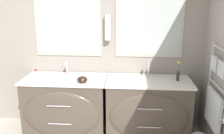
% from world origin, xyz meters
% --- Properties ---
extents(wall_back, '(5.03, 0.17, 2.60)m').
position_xyz_m(wall_back, '(0.01, 1.93, 1.31)').
color(wall_back, gray).
rests_on(wall_back, ground_plane).
extents(vanity_left, '(1.19, 0.68, 0.84)m').
position_xyz_m(vanity_left, '(-0.30, 1.54, 0.43)').
color(vanity_left, '#4C4238').
rests_on(vanity_left, ground_plane).
extents(vanity_right, '(1.19, 0.68, 0.84)m').
position_xyz_m(vanity_right, '(0.90, 1.54, 0.43)').
color(vanity_right, '#4C4238').
rests_on(vanity_right, ground_plane).
extents(faucet_left, '(0.17, 0.13, 0.21)m').
position_xyz_m(faucet_left, '(-0.30, 1.73, 0.95)').
color(faucet_left, silver).
rests_on(faucet_left, vanity_left).
extents(faucet_right, '(0.17, 0.13, 0.21)m').
position_xyz_m(faucet_right, '(0.90, 1.73, 0.95)').
color(faucet_right, silver).
rests_on(faucet_right, vanity_right).
extents(toiletry_bottle, '(0.06, 0.06, 0.15)m').
position_xyz_m(toiletry_bottle, '(-0.67, 1.48, 0.91)').
color(toiletry_bottle, silver).
rests_on(toiletry_bottle, vanity_left).
extents(amenity_bowl, '(0.14, 0.14, 0.09)m').
position_xyz_m(amenity_bowl, '(-0.01, 1.42, 0.89)').
color(amenity_bowl, black).
rests_on(amenity_bowl, vanity_left).
extents(flower_vase, '(0.04, 0.04, 0.28)m').
position_xyz_m(flower_vase, '(1.30, 1.59, 0.95)').
color(flower_vase, '#332D2D').
rests_on(flower_vase, vanity_right).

